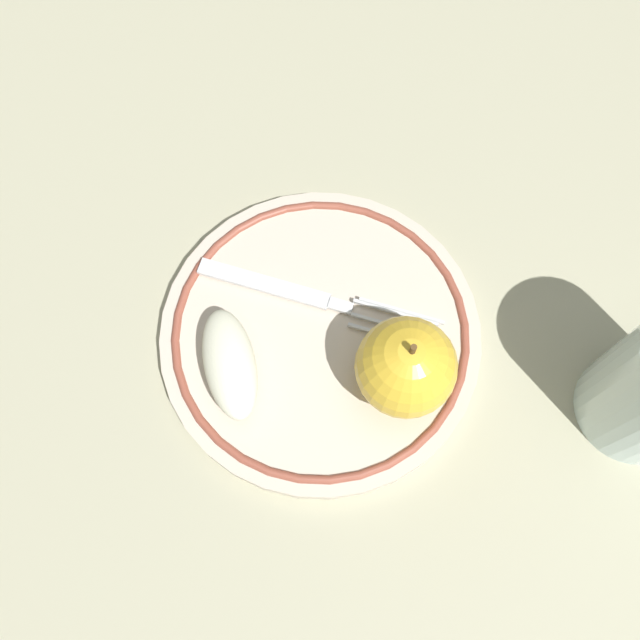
{
  "coord_description": "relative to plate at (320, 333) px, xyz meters",
  "views": [
    {
      "loc": [
        0.06,
        0.16,
        0.48
      ],
      "look_at": [
        0.02,
        -0.0,
        0.04
      ],
      "focal_mm": 40.0,
      "sensor_mm": 36.0,
      "label": 1
    }
  ],
  "objects": [
    {
      "name": "ground_plane",
      "position": [
        -0.02,
        0.0,
        -0.01
      ],
      "size": [
        2.0,
        2.0,
        0.0
      ],
      "primitive_type": "plane",
      "color": "#AEAA8C"
    },
    {
      "name": "apple_slice_front",
      "position": [
        0.07,
        0.01,
        0.02
      ],
      "size": [
        0.04,
        0.08,
        0.03
      ],
      "primitive_type": "ellipsoid",
      "rotation": [
        0.0,
        0.0,
        1.55
      ],
      "color": "silver",
      "rests_on": "plate"
    },
    {
      "name": "plate",
      "position": [
        0.0,
        0.0,
        0.0
      ],
      "size": [
        0.23,
        0.23,
        0.02
      ],
      "color": "beige",
      "rests_on": "ground_plane"
    },
    {
      "name": "apple_red_whole",
      "position": [
        -0.04,
        0.05,
        0.04
      ],
      "size": [
        0.07,
        0.07,
        0.07
      ],
      "color": "gold",
      "rests_on": "plate"
    },
    {
      "name": "fork",
      "position": [
        0.0,
        -0.03,
        0.01
      ],
      "size": [
        0.16,
        0.11,
        0.0
      ],
      "rotation": [
        0.0,
        0.0,
        2.59
      ],
      "color": "silver",
      "rests_on": "plate"
    }
  ]
}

